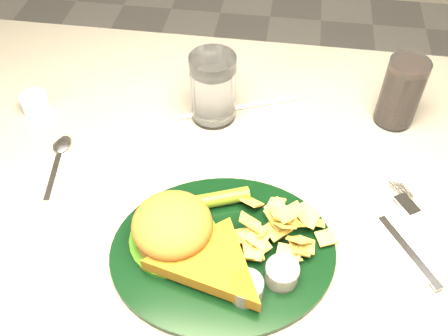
% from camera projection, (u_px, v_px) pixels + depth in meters
% --- Properties ---
extents(table, '(1.20, 0.80, 0.75)m').
position_uv_depth(table, '(212.00, 304.00, 1.03)').
color(table, gray).
rests_on(table, ground).
extents(dinner_plate, '(0.35, 0.31, 0.07)m').
position_uv_depth(dinner_plate, '(223.00, 238.00, 0.65)').
color(dinner_plate, black).
rests_on(dinner_plate, table).
extents(water_glass, '(0.09, 0.09, 0.12)m').
position_uv_depth(water_glass, '(213.00, 88.00, 0.82)').
color(water_glass, silver).
rests_on(water_glass, table).
extents(cola_glass, '(0.08, 0.08, 0.12)m').
position_uv_depth(cola_glass, '(401.00, 92.00, 0.81)').
color(cola_glass, black).
rests_on(cola_glass, table).
extents(fork_napkin, '(0.19, 0.20, 0.01)m').
position_uv_depth(fork_napkin, '(408.00, 245.00, 0.68)').
color(fork_napkin, white).
rests_on(fork_napkin, table).
extents(spoon, '(0.06, 0.14, 0.01)m').
position_uv_depth(spoon, '(53.00, 175.00, 0.76)').
color(spoon, white).
rests_on(spoon, table).
extents(ramekin, '(0.05, 0.05, 0.03)m').
position_uv_depth(ramekin, '(35.00, 103.00, 0.86)').
color(ramekin, white).
rests_on(ramekin, table).
extents(wrapped_straw, '(0.23, 0.16, 0.01)m').
position_uv_depth(wrapped_straw, '(235.00, 108.00, 0.87)').
color(wrapped_straw, white).
rests_on(wrapped_straw, table).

